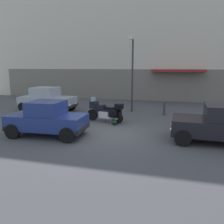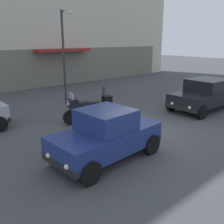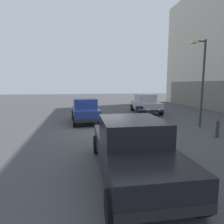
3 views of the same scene
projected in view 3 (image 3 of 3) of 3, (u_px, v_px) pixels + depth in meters
name	position (u px, v px, depth m)	size (l,w,h in m)	color
ground_plane	(104.00, 131.00, 10.30)	(80.00, 80.00, 0.00)	#424244
motorcycle	(140.00, 116.00, 11.36)	(2.23, 1.04, 1.36)	black
helmet	(135.00, 126.00, 10.65)	(0.28, 0.28, 0.28)	black
car_hatchback_near	(145.00, 104.00, 16.45)	(3.90, 1.84, 1.64)	#9EA3AD
car_sedan_far	(132.00, 147.00, 5.21)	(4.62, 2.02, 1.56)	black
car_compact_side	(85.00, 111.00, 12.44)	(3.54, 1.86, 1.56)	navy
streetlamp_curbside	(201.00, 75.00, 10.75)	(0.28, 0.94, 4.94)	#2D2D33
bollard_curbside	(218.00, 128.00, 8.89)	(0.16, 0.16, 0.83)	#333338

